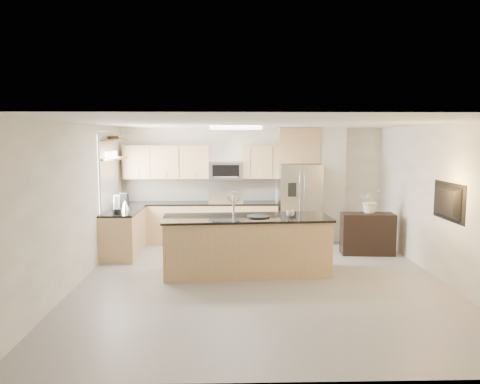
{
  "coord_description": "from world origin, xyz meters",
  "views": [
    {
      "loc": [
        -0.56,
        -7.54,
        2.37
      ],
      "look_at": [
        -0.32,
        1.3,
        1.34
      ],
      "focal_mm": 35.0,
      "sensor_mm": 36.0,
      "label": 1
    }
  ],
  "objects_px": {
    "microwave": "(226,171)",
    "flower_vase": "(371,195)",
    "refrigerator": "(299,204)",
    "television": "(444,202)",
    "platter": "(258,216)",
    "island": "(246,245)",
    "bowl": "(113,137)",
    "kettle": "(125,205)",
    "blender": "(117,206)",
    "range": "(226,222)",
    "coffee_maker": "(124,201)",
    "credenza": "(367,234)",
    "cup": "(290,214)"
  },
  "relations": [
    {
      "from": "platter",
      "to": "kettle",
      "type": "bearing_deg",
      "value": 151.98
    },
    {
      "from": "platter",
      "to": "kettle",
      "type": "relative_size",
      "value": 1.72
    },
    {
      "from": "refrigerator",
      "to": "blender",
      "type": "xyz_separation_m",
      "value": [
        -3.73,
        -1.56,
        0.19
      ]
    },
    {
      "from": "refrigerator",
      "to": "television",
      "type": "xyz_separation_m",
      "value": [
        1.85,
        -3.07,
        0.46
      ]
    },
    {
      "from": "bowl",
      "to": "flower_vase",
      "type": "relative_size",
      "value": 0.53
    },
    {
      "from": "credenza",
      "to": "cup",
      "type": "distance_m",
      "value": 2.27
    },
    {
      "from": "platter",
      "to": "range",
      "type": "bearing_deg",
      "value": 103.03
    },
    {
      "from": "range",
      "to": "cup",
      "type": "bearing_deg",
      "value": -65.28
    },
    {
      "from": "platter",
      "to": "coffee_maker",
      "type": "bearing_deg",
      "value": 149.46
    },
    {
      "from": "refrigerator",
      "to": "kettle",
      "type": "distance_m",
      "value": 3.83
    },
    {
      "from": "coffee_maker",
      "to": "bowl",
      "type": "height_order",
      "value": "bowl"
    },
    {
      "from": "coffee_maker",
      "to": "island",
      "type": "bearing_deg",
      "value": -31.93
    },
    {
      "from": "cup",
      "to": "kettle",
      "type": "distance_m",
      "value": 3.44
    },
    {
      "from": "microwave",
      "to": "bowl",
      "type": "distance_m",
      "value": 2.61
    },
    {
      "from": "refrigerator",
      "to": "platter",
      "type": "height_order",
      "value": "refrigerator"
    },
    {
      "from": "platter",
      "to": "television",
      "type": "relative_size",
      "value": 0.37
    },
    {
      "from": "credenza",
      "to": "kettle",
      "type": "xyz_separation_m",
      "value": [
        -4.92,
        0.08,
        0.6
      ]
    },
    {
      "from": "refrigerator",
      "to": "bowl",
      "type": "height_order",
      "value": "bowl"
    },
    {
      "from": "range",
      "to": "blender",
      "type": "bearing_deg",
      "value": -142.3
    },
    {
      "from": "island",
      "to": "television",
      "type": "relative_size",
      "value": 2.75
    },
    {
      "from": "platter",
      "to": "bowl",
      "type": "distance_m",
      "value": 3.48
    },
    {
      "from": "kettle",
      "to": "flower_vase",
      "type": "height_order",
      "value": "flower_vase"
    },
    {
      "from": "microwave",
      "to": "platter",
      "type": "height_order",
      "value": "microwave"
    },
    {
      "from": "refrigerator",
      "to": "blender",
      "type": "relative_size",
      "value": 4.93
    },
    {
      "from": "kettle",
      "to": "bowl",
      "type": "relative_size",
      "value": 0.58
    },
    {
      "from": "refrigerator",
      "to": "platter",
      "type": "bearing_deg",
      "value": -114.18
    },
    {
      "from": "microwave",
      "to": "flower_vase",
      "type": "bearing_deg",
      "value": -22.28
    },
    {
      "from": "cup",
      "to": "kettle",
      "type": "xyz_separation_m",
      "value": [
        -3.16,
        1.37,
        -0.04
      ]
    },
    {
      "from": "flower_vase",
      "to": "television",
      "type": "height_order",
      "value": "television"
    },
    {
      "from": "blender",
      "to": "refrigerator",
      "type": "bearing_deg",
      "value": 22.64
    },
    {
      "from": "credenza",
      "to": "coffee_maker",
      "type": "distance_m",
      "value": 5.04
    },
    {
      "from": "range",
      "to": "coffee_maker",
      "type": "bearing_deg",
      "value": -156.85
    },
    {
      "from": "television",
      "to": "bowl",
      "type": "bearing_deg",
      "value": 69.4
    },
    {
      "from": "range",
      "to": "refrigerator",
      "type": "xyz_separation_m",
      "value": [
        1.66,
        -0.05,
        0.42
      ]
    },
    {
      "from": "refrigerator",
      "to": "coffee_maker",
      "type": "bearing_deg",
      "value": -167.25
    },
    {
      "from": "refrigerator",
      "to": "cup",
      "type": "height_order",
      "value": "refrigerator"
    },
    {
      "from": "kettle",
      "to": "coffee_maker",
      "type": "bearing_deg",
      "value": 110.08
    },
    {
      "from": "cup",
      "to": "bowl",
      "type": "xyz_separation_m",
      "value": [
        -3.38,
        1.5,
        1.33
      ]
    },
    {
      "from": "bowl",
      "to": "television",
      "type": "height_order",
      "value": "bowl"
    },
    {
      "from": "refrigerator",
      "to": "kettle",
      "type": "xyz_separation_m",
      "value": [
        -3.68,
        -1.04,
        0.13
      ]
    },
    {
      "from": "range",
      "to": "platter",
      "type": "distance_m",
      "value": 2.59
    },
    {
      "from": "range",
      "to": "island",
      "type": "height_order",
      "value": "island"
    },
    {
      "from": "blender",
      "to": "flower_vase",
      "type": "relative_size",
      "value": 0.48
    },
    {
      "from": "blender",
      "to": "bowl",
      "type": "relative_size",
      "value": 0.91
    },
    {
      "from": "platter",
      "to": "microwave",
      "type": "bearing_deg",
      "value": 102.43
    },
    {
      "from": "island",
      "to": "bowl",
      "type": "height_order",
      "value": "bowl"
    },
    {
      "from": "credenza",
      "to": "bowl",
      "type": "height_order",
      "value": "bowl"
    },
    {
      "from": "flower_vase",
      "to": "kettle",
      "type": "bearing_deg",
      "value": 179.98
    },
    {
      "from": "island",
      "to": "bowl",
      "type": "xyz_separation_m",
      "value": [
        -2.61,
        1.47,
        1.88
      ]
    },
    {
      "from": "kettle",
      "to": "flower_vase",
      "type": "xyz_separation_m",
      "value": [
        4.99,
        -0.0,
        0.2
      ]
    }
  ]
}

